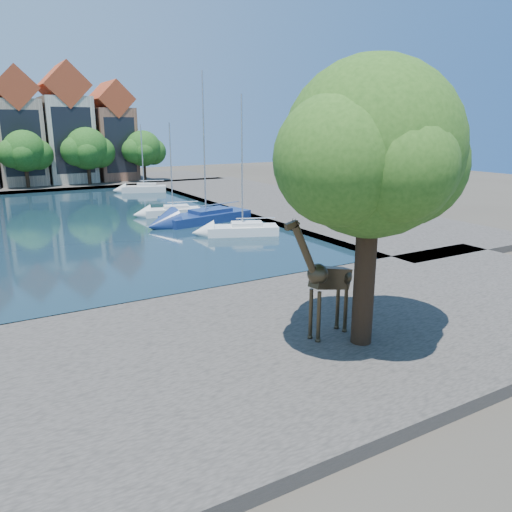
# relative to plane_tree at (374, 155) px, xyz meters

# --- Properties ---
(ground) EXTENTS (160.00, 160.00, 0.00)m
(ground) POSITION_rel_plane_tree_xyz_m (-7.62, 9.01, -7.67)
(ground) COLOR #38332B
(ground) RESTS_ON ground
(water_basin) EXTENTS (38.00, 50.00, 0.08)m
(water_basin) POSITION_rel_plane_tree_xyz_m (-7.62, 33.01, -7.63)
(water_basin) COLOR black
(water_basin) RESTS_ON ground
(near_quay) EXTENTS (50.00, 14.00, 0.50)m
(near_quay) POSITION_rel_plane_tree_xyz_m (-7.62, 2.01, -7.42)
(near_quay) COLOR #494540
(near_quay) RESTS_ON ground
(far_quay) EXTENTS (60.00, 16.00, 0.50)m
(far_quay) POSITION_rel_plane_tree_xyz_m (-7.62, 65.01, -7.42)
(far_quay) COLOR #494540
(far_quay) RESTS_ON ground
(right_quay) EXTENTS (14.00, 52.00, 0.50)m
(right_quay) POSITION_rel_plane_tree_xyz_m (17.38, 33.01, -7.42)
(right_quay) COLOR #494540
(right_quay) RESTS_ON ground
(plane_tree) EXTENTS (8.32, 6.40, 10.62)m
(plane_tree) POSITION_rel_plane_tree_xyz_m (0.00, 0.00, 0.00)
(plane_tree) COLOR #332114
(plane_tree) RESTS_ON near_quay
(townhouse_east_inner) EXTENTS (5.94, 9.18, 15.79)m
(townhouse_east_inner) POSITION_rel_plane_tree_xyz_m (-5.62, 64.99, 0.06)
(townhouse_east_inner) COLOR tan
(townhouse_east_inner) RESTS_ON far_quay
(townhouse_east_mid) EXTENTS (6.43, 9.18, 16.65)m
(townhouse_east_mid) POSITION_rel_plane_tree_xyz_m (0.88, 64.99, 0.43)
(townhouse_east_mid) COLOR beige
(townhouse_east_mid) RESTS_ON far_quay
(townhouse_east_end) EXTENTS (5.44, 9.18, 14.43)m
(townhouse_east_end) POSITION_rel_plane_tree_xyz_m (7.38, 64.99, -0.56)
(townhouse_east_end) COLOR brown
(townhouse_east_end) RESTS_ON far_quay
(far_tree_mid_east) EXTENTS (7.02, 5.40, 7.52)m
(far_tree_mid_east) POSITION_rel_plane_tree_xyz_m (-5.52, 59.50, -2.54)
(far_tree_mid_east) COLOR #332114
(far_tree_mid_east) RESTS_ON far_quay
(far_tree_east) EXTENTS (7.54, 5.80, 7.84)m
(far_tree_east) POSITION_rel_plane_tree_xyz_m (2.49, 59.50, -2.43)
(far_tree_east) COLOR #332114
(far_tree_east) RESTS_ON far_quay
(far_tree_far_east) EXTENTS (6.76, 5.20, 7.36)m
(far_tree_far_east) POSITION_rel_plane_tree_xyz_m (10.48, 59.50, -2.60)
(far_tree_far_east) COLOR #332114
(far_tree_far_east) RESTS_ON far_quay
(giraffe_statue) EXTENTS (3.45, 0.90, 4.93)m
(giraffe_statue) POSITION_rel_plane_tree_xyz_m (-1.04, 1.16, -4.75)
(giraffe_statue) COLOR #372C1B
(giraffe_statue) RESTS_ON near_quay
(sailboat_right_a) EXTENTS (5.98, 3.99, 10.87)m
(sailboat_right_a) POSITION_rel_plane_tree_xyz_m (6.10, 21.13, -7.02)
(sailboat_right_a) COLOR silver
(sailboat_right_a) RESTS_ON water_basin
(sailboat_right_b) EXTENTS (8.73, 4.44, 13.09)m
(sailboat_right_b) POSITION_rel_plane_tree_xyz_m (5.88, 27.73, -6.98)
(sailboat_right_b) COLOR navy
(sailboat_right_b) RESTS_ON water_basin
(sailboat_right_c) EXTENTS (5.62, 2.99, 8.80)m
(sailboat_right_c) POSITION_rel_plane_tree_xyz_m (4.38, 32.18, -7.05)
(sailboat_right_c) COLOR silver
(sailboat_right_c) RESTS_ON water_basin
(sailboat_right_d) EXTENTS (5.94, 3.71, 8.62)m
(sailboat_right_d) POSITION_rel_plane_tree_xyz_m (7.38, 50.57, -6.98)
(sailboat_right_d) COLOR beige
(sailboat_right_d) RESTS_ON water_basin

